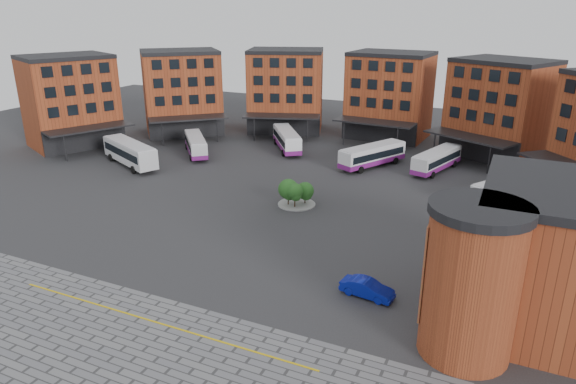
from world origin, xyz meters
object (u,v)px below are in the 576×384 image
at_px(tree_island, 295,192).
at_px(bus_e, 437,160).
at_px(bus_c, 287,139).
at_px(bus_a, 130,152).
at_px(bus_f, 507,190).
at_px(bus_b, 196,145).
at_px(bus_d, 373,155).
at_px(blue_car, 367,288).

distance_m(tree_island, bus_e, 23.98).
relative_size(tree_island, bus_c, 0.41).
bearing_deg(bus_e, bus_a, -141.80).
height_order(tree_island, bus_f, tree_island).
height_order(bus_b, bus_d, bus_d).
relative_size(bus_b, bus_c, 0.89).
xyz_separation_m(tree_island, bus_e, (12.62, 20.39, -0.09)).
bearing_deg(bus_f, bus_a, -139.66).
bearing_deg(tree_island, blue_car, -49.87).
bearing_deg(bus_f, blue_car, -75.62).
xyz_separation_m(bus_a, blue_car, (41.38, -20.26, -1.35)).
distance_m(tree_island, bus_f, 24.85).
distance_m(bus_a, bus_f, 50.79).
xyz_separation_m(tree_island, bus_c, (-11.13, 21.82, 0.02)).
bearing_deg(bus_f, bus_d, -169.19).
bearing_deg(bus_f, tree_island, -120.36).
xyz_separation_m(bus_d, blue_car, (9.32, -34.28, -1.00)).
bearing_deg(bus_e, bus_b, -151.83).
bearing_deg(blue_car, tree_island, 47.20).
bearing_deg(bus_a, bus_b, -5.81).
relative_size(tree_island, bus_a, 0.36).
bearing_deg(bus_a, bus_d, -41.00).
distance_m(tree_island, bus_b, 26.48).
xyz_separation_m(bus_d, bus_f, (18.30, -7.42, -0.13)).
xyz_separation_m(bus_a, bus_c, (17.04, 17.22, -0.34)).
height_order(bus_a, bus_b, bus_a).
height_order(bus_c, blue_car, bus_c).
distance_m(bus_c, bus_e, 23.79).
relative_size(bus_c, bus_e, 0.99).
height_order(bus_a, bus_d, bus_a).
distance_m(tree_island, blue_car, 20.51).
xyz_separation_m(bus_b, blue_car, (36.04, -29.08, -0.88)).
bearing_deg(bus_e, bus_d, -151.44).
bearing_deg(bus_d, blue_car, -47.24).
bearing_deg(bus_b, tree_island, -71.00).
bearing_deg(bus_d, bus_f, 5.49).
relative_size(bus_d, bus_e, 1.03).
xyz_separation_m(bus_a, bus_e, (40.79, 15.80, -0.45)).
bearing_deg(bus_c, blue_car, -92.45).
xyz_separation_m(tree_island, bus_f, (22.19, 11.19, -0.11)).
distance_m(bus_c, bus_f, 34.97).
bearing_deg(bus_d, bus_e, 39.08).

